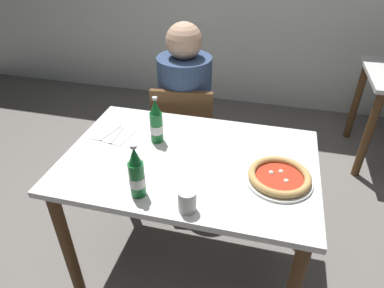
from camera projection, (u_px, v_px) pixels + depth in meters
ground_plane at (190, 259)px, 2.05m from camera, size 8.00×8.00×0.00m
dining_table_main at (190, 177)px, 1.70m from camera, size 1.20×0.80×0.75m
chair_behind_table at (185, 134)px, 2.31m from camera, size 0.45×0.45×0.85m
diner_seated at (185, 117)px, 2.30m from camera, size 0.34×0.34×1.21m
pizza_margherita_near at (279, 177)px, 1.48m from camera, size 0.29×0.29×0.04m
beer_bottle_left at (156, 123)px, 1.70m from camera, size 0.07×0.07×0.25m
beer_bottle_center at (137, 175)px, 1.37m from camera, size 0.07×0.07×0.25m
napkin_with_cutlery at (115, 134)px, 1.81m from camera, size 0.21×0.21×0.01m
paper_cup at (187, 201)px, 1.32m from camera, size 0.07×0.07×0.09m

